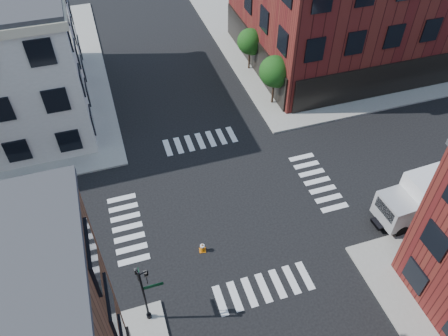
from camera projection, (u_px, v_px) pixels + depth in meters
name	position (u px, v px, depth m)	size (l,w,h in m)	color
ground	(227.00, 203.00, 30.63)	(120.00, 120.00, 0.00)	black
sidewalk_ne	(345.00, 27.00, 49.47)	(30.00, 30.00, 0.15)	gray
tree_near	(275.00, 73.00, 36.87)	(2.69, 2.69, 4.49)	black
tree_far	(251.00, 43.00, 41.15)	(2.43, 2.43, 4.07)	black
signal_pole	(144.00, 289.00, 22.62)	(1.29, 1.24, 4.60)	black
box_truck	(434.00, 194.00, 28.81)	(7.77, 2.69, 3.47)	silver
traffic_cone	(202.00, 247.00, 27.52)	(0.47, 0.47, 0.76)	#CA6409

